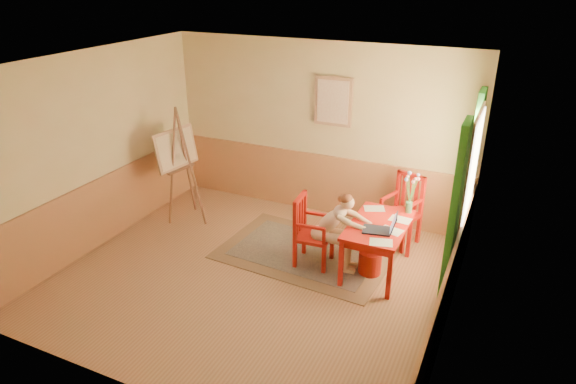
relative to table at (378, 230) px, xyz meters
The scene contains 14 objects.
room 1.82m from the table, 151.24° to the right, with size 5.04×4.54×2.84m.
wainscot 1.45m from the table, behind, with size 5.00×4.50×1.00m.
window 1.24m from the table, 17.48° to the left, with size 0.12×2.01×2.20m.
wall_portrait 2.24m from the table, 130.34° to the left, with size 0.60×0.05×0.76m.
rug 1.22m from the table, behind, with size 2.50×1.75×0.02m.
table is the anchor object (origin of this frame).
chair_left 0.92m from the table, 168.22° to the right, with size 0.50×0.48×1.01m.
chair_back 0.96m from the table, 83.58° to the left, with size 0.60×0.61×1.05m.
figure 0.57m from the table, 164.89° to the right, with size 0.84×0.38×1.12m.
laptop 0.25m from the table, 64.30° to the right, with size 0.46×0.33×0.25m.
papers 0.14m from the table, ahead, with size 0.72×1.16×0.00m.
vase 0.68m from the table, 62.41° to the left, with size 0.19×0.28×0.57m.
wastebasket 0.48m from the table, 121.70° to the right, with size 0.31×0.31×0.33m, color #A41B0E.
easel 3.39m from the table, behind, with size 0.67×0.83×1.86m.
Camera 1 is at (2.85, -5.07, 3.81)m, focal length 31.81 mm.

